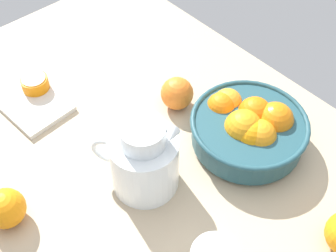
{
  "coord_description": "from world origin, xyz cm",
  "views": [
    {
      "loc": [
        49.93,
        -41.11,
        82.01
      ],
      "look_at": [
        2.39,
        1.38,
        8.0
      ],
      "focal_mm": 47.97,
      "sensor_mm": 36.0,
      "label": 1
    }
  ],
  "objects_px": {
    "juice_pitcher": "(144,163)",
    "loose_orange_0": "(5,208)",
    "fruit_bowl": "(249,127)",
    "loose_orange_1": "(177,93)",
    "cutting_board": "(25,98)",
    "orange_half_0": "(35,83)"
  },
  "relations": [
    {
      "from": "juice_pitcher",
      "to": "loose_orange_0",
      "type": "relative_size",
      "value": 2.31
    },
    {
      "from": "fruit_bowl",
      "to": "loose_orange_0",
      "type": "xyz_separation_m",
      "value": [
        -0.19,
        -0.51,
        -0.01
      ]
    },
    {
      "from": "loose_orange_0",
      "to": "loose_orange_1",
      "type": "xyz_separation_m",
      "value": [
        -0.01,
        0.47,
        -0.0
      ]
    },
    {
      "from": "cutting_board",
      "to": "loose_orange_0",
      "type": "height_order",
      "value": "loose_orange_0"
    },
    {
      "from": "loose_orange_0",
      "to": "cutting_board",
      "type": "bearing_deg",
      "value": 144.76
    },
    {
      "from": "loose_orange_0",
      "to": "loose_orange_1",
      "type": "bearing_deg",
      "value": 91.17
    },
    {
      "from": "cutting_board",
      "to": "loose_orange_0",
      "type": "bearing_deg",
      "value": -35.24
    },
    {
      "from": "loose_orange_0",
      "to": "fruit_bowl",
      "type": "bearing_deg",
      "value": 70.07
    },
    {
      "from": "orange_half_0",
      "to": "loose_orange_1",
      "type": "distance_m",
      "value": 0.36
    },
    {
      "from": "orange_half_0",
      "to": "loose_orange_1",
      "type": "relative_size",
      "value": 0.84
    },
    {
      "from": "orange_half_0",
      "to": "loose_orange_1",
      "type": "height_order",
      "value": "loose_orange_1"
    },
    {
      "from": "juice_pitcher",
      "to": "loose_orange_0",
      "type": "bearing_deg",
      "value": -113.23
    },
    {
      "from": "orange_half_0",
      "to": "loose_orange_0",
      "type": "height_order",
      "value": "loose_orange_0"
    },
    {
      "from": "loose_orange_1",
      "to": "fruit_bowl",
      "type": "bearing_deg",
      "value": 11.81
    },
    {
      "from": "cutting_board",
      "to": "juice_pitcher",
      "type": "bearing_deg",
      "value": 9.78
    },
    {
      "from": "loose_orange_0",
      "to": "orange_half_0",
      "type": "bearing_deg",
      "value": 140.6
    },
    {
      "from": "juice_pitcher",
      "to": "loose_orange_1",
      "type": "relative_size",
      "value": 2.32
    },
    {
      "from": "orange_half_0",
      "to": "loose_orange_0",
      "type": "relative_size",
      "value": 0.84
    },
    {
      "from": "fruit_bowl",
      "to": "juice_pitcher",
      "type": "xyz_separation_m",
      "value": [
        -0.07,
        -0.25,
        0.02
      ]
    },
    {
      "from": "fruit_bowl",
      "to": "juice_pitcher",
      "type": "relative_size",
      "value": 1.42
    },
    {
      "from": "fruit_bowl",
      "to": "juice_pitcher",
      "type": "distance_m",
      "value": 0.26
    },
    {
      "from": "cutting_board",
      "to": "loose_orange_0",
      "type": "distance_m",
      "value": 0.34
    }
  ]
}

